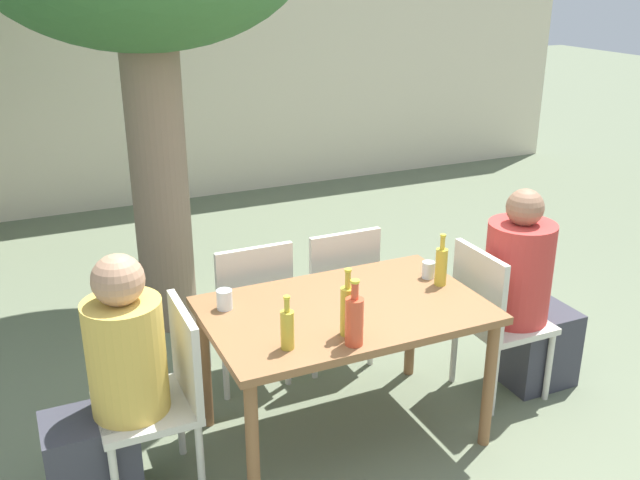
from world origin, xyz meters
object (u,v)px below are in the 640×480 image
at_px(oil_cruet_1, 347,309).
at_px(oil_cruet_2, 287,328).
at_px(person_seated_0, 111,396).
at_px(oil_cruet_0, 441,265).
at_px(patio_chair_3, 336,288).
at_px(patio_chair_0, 164,390).
at_px(patio_chair_1, 493,314).
at_px(person_seated_1, 526,300).
at_px(dining_table_front, 345,322).
at_px(drinking_glass_0, 224,299).
at_px(patio_chair_2, 249,305).
at_px(drinking_glass_1, 428,270).
at_px(soda_bottle_3, 354,320).

distance_m(oil_cruet_1, oil_cruet_2, 0.30).
relative_size(person_seated_0, oil_cruet_0, 4.26).
height_order(patio_chair_3, oil_cruet_1, oil_cruet_1).
height_order(patio_chair_0, patio_chair_1, same).
xyz_separation_m(patio_chair_0, patio_chair_3, (1.20, 0.67, 0.00)).
bearing_deg(oil_cruet_1, patio_chair_3, 67.03).
distance_m(person_seated_1, oil_cruet_0, 0.65).
distance_m(dining_table_front, oil_cruet_1, 0.35).
height_order(patio_chair_3, drinking_glass_0, patio_chair_3).
bearing_deg(dining_table_front, patio_chair_2, 112.44).
relative_size(oil_cruet_2, drinking_glass_0, 2.55).
bearing_deg(patio_chair_1, oil_cruet_2, 101.06).
xyz_separation_m(dining_table_front, person_seated_1, (1.15, -0.00, -0.11)).
height_order(patio_chair_0, drinking_glass_0, patio_chair_0).
relative_size(oil_cruet_1, drinking_glass_1, 3.56).
bearing_deg(oil_cruet_2, patio_chair_2, 81.69).
bearing_deg(patio_chair_1, patio_chair_3, 44.03).
height_order(patio_chair_3, oil_cruet_2, oil_cruet_2).
bearing_deg(oil_cruet_2, soda_bottle_3, -17.46).
bearing_deg(drinking_glass_0, person_seated_1, -7.63).
distance_m(dining_table_front, drinking_glass_0, 0.61).
distance_m(oil_cruet_0, oil_cruet_1, 0.75).
relative_size(patio_chair_1, person_seated_1, 0.74).
bearing_deg(patio_chair_2, oil_cruet_2, 81.69).
bearing_deg(drinking_glass_1, dining_table_front, -166.93).
relative_size(dining_table_front, drinking_glass_0, 13.91).
bearing_deg(person_seated_1, dining_table_front, 90.00).
relative_size(patio_chair_3, oil_cruet_0, 3.20).
xyz_separation_m(dining_table_front, patio_chair_0, (-0.92, 0.00, -0.15)).
bearing_deg(soda_bottle_3, oil_cruet_2, 162.54).
xyz_separation_m(patio_chair_1, person_seated_1, (0.23, -0.00, 0.04)).
bearing_deg(patio_chair_0, soda_bottle_3, 66.22).
relative_size(oil_cruet_0, oil_cruet_2, 1.12).
bearing_deg(oil_cruet_1, oil_cruet_0, 22.31).
height_order(patio_chair_1, patio_chair_2, same).
distance_m(patio_chair_0, drinking_glass_1, 1.52).
distance_m(person_seated_0, soda_bottle_3, 1.13).
xyz_separation_m(patio_chair_1, patio_chair_3, (-0.65, 0.67, 0.00)).
distance_m(patio_chair_0, patio_chair_3, 1.37).
relative_size(patio_chair_1, person_seated_0, 0.75).
bearing_deg(dining_table_front, person_seated_1, -0.00).
bearing_deg(patio_chair_2, dining_table_front, 112.44).
bearing_deg(dining_table_front, soda_bottle_3, -110.21).
bearing_deg(oil_cruet_2, oil_cruet_0, 16.31).
bearing_deg(patio_chair_0, person_seated_0, -90.00).
xyz_separation_m(dining_table_front, oil_cruet_1, (-0.12, -0.26, 0.21)).
xyz_separation_m(patio_chair_2, oil_cruet_0, (0.85, -0.64, 0.34)).
relative_size(dining_table_front, oil_cruet_1, 4.24).
bearing_deg(person_seated_1, drinking_glass_0, 82.37).
bearing_deg(patio_chair_0, patio_chair_2, 135.97).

